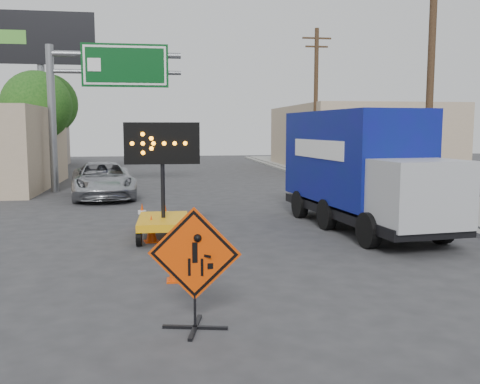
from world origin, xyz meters
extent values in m
plane|color=#2D2D30|center=(0.00, 0.00, 0.00)|extent=(100.00, 100.00, 0.00)
cube|color=gray|center=(7.20, 15.00, 0.06)|extent=(0.40, 60.00, 0.12)
cube|color=gray|center=(9.50, 15.00, 0.07)|extent=(4.00, 60.00, 0.15)
cube|color=tan|center=(13.00, 30.00, 2.30)|extent=(10.00, 14.00, 4.60)
cylinder|color=slate|center=(-6.50, 18.00, 3.40)|extent=(0.36, 0.36, 6.80)
cylinder|color=slate|center=(-3.50, 18.00, 6.40)|extent=(6.00, 0.28, 0.28)
cylinder|color=slate|center=(-3.50, 18.00, 5.60)|extent=(6.00, 0.20, 0.20)
cube|color=#043C13|center=(-3.10, 17.88, 5.90)|extent=(4.00, 0.10, 2.00)
cube|color=silver|center=(-3.10, 17.81, 5.90)|extent=(3.80, 0.01, 1.80)
cylinder|color=slate|center=(-8.50, 26.00, 4.50)|extent=(0.44, 0.44, 9.00)
cube|color=silver|center=(-8.30, 25.85, 8.30)|extent=(6.00, 0.25, 3.00)
cube|color=black|center=(-8.30, 25.70, 8.30)|extent=(6.10, 0.04, 3.10)
cylinder|color=#46311E|center=(8.00, 10.00, 4.50)|extent=(0.26, 0.26, 9.00)
cylinder|color=#46311E|center=(8.00, 24.00, 4.50)|extent=(0.26, 0.26, 9.00)
cube|color=#46311E|center=(8.00, 24.00, 8.40)|extent=(1.80, 0.10, 0.10)
cube|color=#46311E|center=(8.00, 24.00, 7.90)|extent=(1.40, 0.10, 0.10)
cylinder|color=#46311E|center=(-8.00, 22.00, 1.62)|extent=(0.28, 0.28, 3.25)
sphere|color=#164213|center=(-8.00, 22.00, 4.18)|extent=(3.71, 3.71, 3.71)
cylinder|color=#46311E|center=(-9.00, 30.00, 1.79)|extent=(0.28, 0.28, 3.58)
sphere|color=#164213|center=(-9.00, 30.00, 4.61)|extent=(4.10, 4.10, 4.10)
cube|color=black|center=(-1.18, -0.40, 0.02)|extent=(0.98, 0.28, 0.04)
cube|color=black|center=(-1.18, -0.40, 0.02)|extent=(0.28, 0.98, 0.04)
cylinder|color=black|center=(-1.18, -0.40, 0.38)|extent=(0.04, 0.04, 0.77)
cube|color=#D83C04|center=(-1.18, -0.40, 1.15)|extent=(1.37, 0.33, 1.40)
cube|color=black|center=(-1.18, -0.40, 1.15)|extent=(1.27, 0.29, 1.30)
cube|color=#EAA10D|center=(-1.56, 6.21, 0.50)|extent=(1.39, 2.25, 0.20)
cylinder|color=black|center=(-1.56, 6.21, 1.76)|extent=(0.11, 0.11, 2.43)
cube|color=black|center=(-1.56, 6.21, 2.59)|extent=(1.99, 0.17, 1.10)
imported|color=#B0B2B7|center=(-4.04, 15.39, 0.76)|extent=(3.24, 5.79, 1.53)
cube|color=black|center=(4.29, 6.81, 0.55)|extent=(2.94, 7.47, 0.27)
cube|color=navy|center=(4.29, 7.54, 2.14)|extent=(2.86, 5.85, 2.73)
cube|color=#9EA0A5|center=(4.29, 3.90, 1.41)|extent=(2.25, 1.85, 1.64)
cube|color=#D83C04|center=(-1.37, 2.18, 0.02)|extent=(0.39, 0.39, 0.03)
cone|color=#D83C04|center=(-1.37, 2.18, 0.39)|extent=(0.29, 0.29, 0.71)
cylinder|color=silver|center=(-1.37, 2.18, 0.47)|extent=(0.24, 0.24, 0.10)
cube|color=#D83C04|center=(-1.88, 5.94, 0.02)|extent=(0.43, 0.43, 0.03)
cone|color=#D83C04|center=(-1.88, 5.94, 0.38)|extent=(0.29, 0.29, 0.70)
cylinder|color=silver|center=(-1.88, 5.94, 0.46)|extent=(0.24, 0.24, 0.10)
cube|color=#D83C04|center=(-1.49, 7.49, 0.02)|extent=(0.41, 0.41, 0.03)
cone|color=#D83C04|center=(-1.49, 7.49, 0.41)|extent=(0.31, 0.31, 0.76)
cylinder|color=silver|center=(-1.49, 7.49, 0.50)|extent=(0.26, 0.26, 0.11)
cube|color=#D83C04|center=(-2.17, 7.97, 0.02)|extent=(0.40, 0.40, 0.03)
cone|color=#D83C04|center=(-2.17, 7.97, 0.40)|extent=(0.30, 0.30, 0.73)
cylinder|color=silver|center=(-2.17, 7.97, 0.48)|extent=(0.25, 0.25, 0.11)
camera|label=1|loc=(-1.69, -8.13, 3.00)|focal=40.00mm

